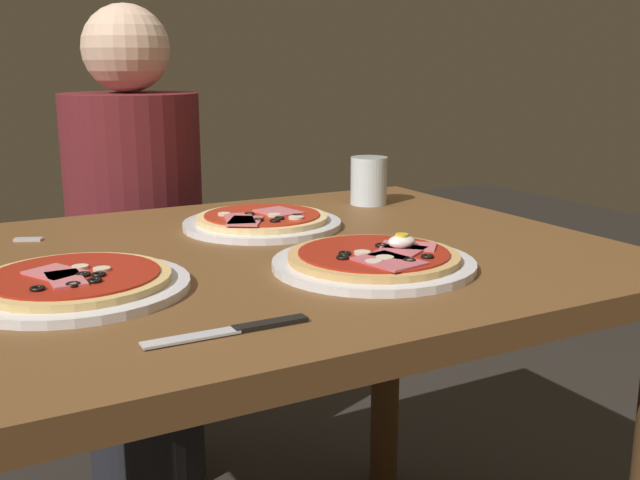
{
  "coord_description": "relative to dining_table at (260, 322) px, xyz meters",
  "views": [
    {
      "loc": [
        -0.48,
        -1.07,
        1.05
      ],
      "look_at": [
        0.07,
        -0.08,
        0.78
      ],
      "focal_mm": 42.32,
      "sensor_mm": 36.0,
      "label": 1
    }
  ],
  "objects": [
    {
      "name": "pizza_across_left",
      "position": [
        0.08,
        0.17,
        0.13
      ],
      "size": [
        0.29,
        0.29,
        0.03
      ],
      "color": "white",
      "rests_on": "dining_table"
    },
    {
      "name": "water_glass_near",
      "position": [
        0.38,
        0.27,
        0.16
      ],
      "size": [
        0.08,
        0.08,
        0.1
      ],
      "color": "silver",
      "rests_on": "dining_table"
    },
    {
      "name": "pizza_across_right",
      "position": [
        -0.3,
        -0.08,
        0.13
      ],
      "size": [
        0.3,
        0.3,
        0.03
      ],
      "color": "white",
      "rests_on": "dining_table"
    },
    {
      "name": "knife",
      "position": [
        -0.17,
        -0.32,
        0.12
      ],
      "size": [
        0.2,
        0.02,
        0.01
      ],
      "color": "silver",
      "rests_on": "dining_table"
    },
    {
      "name": "diner_person",
      "position": [
        -0.01,
        0.69,
        -0.07
      ],
      "size": [
        0.32,
        0.32,
        1.18
      ],
      "rotation": [
        0.0,
        0.0,
        3.14
      ],
      "color": "black",
      "rests_on": "ground"
    },
    {
      "name": "pizza_foreground",
      "position": [
        0.11,
        -0.17,
        0.13
      ],
      "size": [
        0.3,
        0.3,
        0.05
      ],
      "color": "white",
      "rests_on": "dining_table"
    },
    {
      "name": "dining_table",
      "position": [
        0.0,
        0.0,
        0.0
      ],
      "size": [
        1.14,
        0.88,
        0.75
      ],
      "color": "brown",
      "rests_on": "ground"
    }
  ]
}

